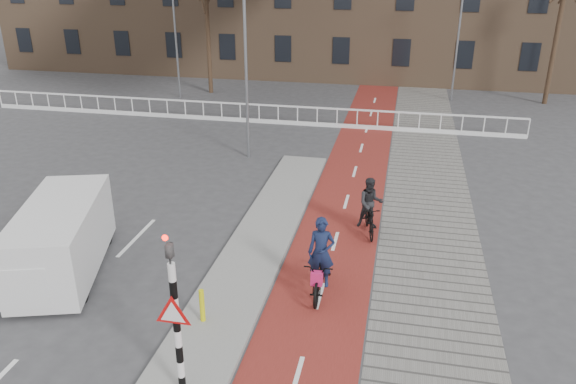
# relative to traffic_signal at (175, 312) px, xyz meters

# --- Properties ---
(ground) EXTENTS (120.00, 120.00, 0.00)m
(ground) POSITION_rel_traffic_signal_xyz_m (0.60, 2.02, -1.99)
(ground) COLOR #38383A
(ground) RESTS_ON ground
(bike_lane) EXTENTS (2.50, 60.00, 0.01)m
(bike_lane) POSITION_rel_traffic_signal_xyz_m (2.10, 12.02, -1.98)
(bike_lane) COLOR maroon
(bike_lane) RESTS_ON ground
(sidewalk) EXTENTS (3.00, 60.00, 0.01)m
(sidewalk) POSITION_rel_traffic_signal_xyz_m (4.90, 12.02, -1.98)
(sidewalk) COLOR slate
(sidewalk) RESTS_ON ground
(curb_island) EXTENTS (1.80, 16.00, 0.12)m
(curb_island) POSITION_rel_traffic_signal_xyz_m (-0.10, 6.02, -1.93)
(curb_island) COLOR gray
(curb_island) RESTS_ON ground
(traffic_signal) EXTENTS (0.80, 0.80, 3.68)m
(traffic_signal) POSITION_rel_traffic_signal_xyz_m (0.00, 0.00, 0.00)
(traffic_signal) COLOR black
(traffic_signal) RESTS_ON curb_island
(bollard) EXTENTS (0.12, 0.12, 0.83)m
(bollard) POSITION_rel_traffic_signal_xyz_m (-0.39, 2.28, -1.46)
(bollard) COLOR #D1CF0B
(bollard) RESTS_ON curb_island
(cyclist_near) EXTENTS (0.76, 2.05, 2.10)m
(cyclist_near) POSITION_rel_traffic_signal_xyz_m (2.08, 4.18, -1.28)
(cyclist_near) COLOR black
(cyclist_near) RESTS_ON bike_lane
(cyclist_far) EXTENTS (0.88, 1.76, 1.84)m
(cyclist_far) POSITION_rel_traffic_signal_xyz_m (3.05, 7.74, -1.22)
(cyclist_far) COLOR black
(cyclist_far) RESTS_ON bike_lane
(van) EXTENTS (3.07, 4.85, 1.94)m
(van) POSITION_rel_traffic_signal_xyz_m (-4.88, 3.80, -0.97)
(van) COLOR silver
(van) RESTS_ON ground
(railing) EXTENTS (28.00, 0.10, 0.99)m
(railing) POSITION_rel_traffic_signal_xyz_m (-4.40, 19.02, -1.68)
(railing) COLOR silver
(railing) RESTS_ON ground
(tree_mid) EXTENTS (0.26, 0.26, 7.09)m
(tree_mid) POSITION_rel_traffic_signal_xyz_m (-8.06, 24.99, 1.56)
(tree_mid) COLOR #322216
(tree_mid) RESTS_ON ground
(tree_right) EXTENTS (0.26, 0.26, 7.99)m
(tree_right) POSITION_rel_traffic_signal_xyz_m (11.77, 26.31, 2.00)
(tree_right) COLOR #322216
(tree_right) RESTS_ON ground
(streetlight_near) EXTENTS (0.12, 0.12, 8.35)m
(streetlight_near) POSITION_rel_traffic_signal_xyz_m (-2.53, 13.87, 2.18)
(streetlight_near) COLOR slate
(streetlight_near) RESTS_ON ground
(streetlight_left) EXTENTS (0.12, 0.12, 7.17)m
(streetlight_left) POSITION_rel_traffic_signal_xyz_m (-9.45, 23.35, 1.59)
(streetlight_left) COLOR slate
(streetlight_left) RESTS_ON ground
(streetlight_right) EXTENTS (0.12, 0.12, 7.39)m
(streetlight_right) POSITION_rel_traffic_signal_xyz_m (6.52, 26.07, 1.71)
(streetlight_right) COLOR slate
(streetlight_right) RESTS_ON ground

